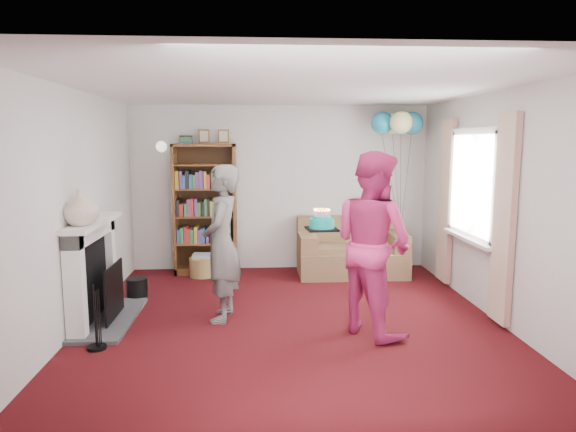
{
  "coord_description": "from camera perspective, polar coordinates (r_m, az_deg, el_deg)",
  "views": [
    {
      "loc": [
        -0.38,
        -5.33,
        1.95
      ],
      "look_at": [
        -0.0,
        0.6,
        1.09
      ],
      "focal_mm": 32.0,
      "sensor_mm": 36.0,
      "label": 1
    }
  ],
  "objects": [
    {
      "name": "ground",
      "position": [
        5.69,
        0.41,
        -11.81
      ],
      "size": [
        5.0,
        5.0,
        0.0
      ],
      "primitive_type": "plane",
      "color": "black",
      "rests_on": "ground"
    },
    {
      "name": "wall_back",
      "position": [
        7.88,
        -0.89,
        3.15
      ],
      "size": [
        4.5,
        0.02,
        2.5
      ],
      "primitive_type": "cube",
      "color": "silver",
      "rests_on": "ground"
    },
    {
      "name": "wall_left",
      "position": [
        5.69,
        -22.91,
        0.52
      ],
      "size": [
        0.02,
        5.0,
        2.5
      ],
      "primitive_type": "cube",
      "color": "silver",
      "rests_on": "ground"
    },
    {
      "name": "wall_right",
      "position": [
        5.99,
        22.54,
        0.9
      ],
      "size": [
        0.02,
        5.0,
        2.5
      ],
      "primitive_type": "cube",
      "color": "silver",
      "rests_on": "ground"
    },
    {
      "name": "ceiling",
      "position": [
        5.37,
        0.44,
        14.17
      ],
      "size": [
        4.5,
        5.0,
        0.01
      ],
      "primitive_type": "cube",
      "color": "white",
      "rests_on": "wall_back"
    },
    {
      "name": "fireplace",
      "position": [
        5.95,
        -20.33,
        -6.26
      ],
      "size": [
        0.55,
        1.8,
        1.12
      ],
      "color": "#3F3F42",
      "rests_on": "ground"
    },
    {
      "name": "window_bay",
      "position": [
        6.51,
        19.77,
        1.17
      ],
      "size": [
        0.14,
        2.02,
        2.2
      ],
      "color": "white",
      "rests_on": "ground"
    },
    {
      "name": "wall_sconce",
      "position": [
        7.81,
        -13.89,
        7.51
      ],
      "size": [
        0.16,
        0.23,
        0.16
      ],
      "color": "gold",
      "rests_on": "ground"
    },
    {
      "name": "bookcase",
      "position": [
        7.73,
        -9.15,
        0.65
      ],
      "size": [
        0.91,
        0.42,
        2.13
      ],
      "color": "#472B14",
      "rests_on": "ground"
    },
    {
      "name": "sofa",
      "position": [
        7.7,
        7.01,
        -4.06
      ],
      "size": [
        1.57,
        0.83,
        0.83
      ],
      "rotation": [
        0.0,
        0.0,
        -0.01
      ],
      "color": "olive",
      "rests_on": "ground"
    },
    {
      "name": "wicker_basket",
      "position": [
        7.63,
        -9.5,
        -5.51
      ],
      "size": [
        0.37,
        0.37,
        0.34
      ],
      "rotation": [
        0.0,
        0.0,
        -0.06
      ],
      "color": "#9A7C48",
      "rests_on": "ground"
    },
    {
      "name": "person_striped",
      "position": [
        5.64,
        -7.38,
        -3.03
      ],
      "size": [
        0.47,
        0.66,
        1.71
      ],
      "primitive_type": "imported",
      "rotation": [
        0.0,
        0.0,
        -1.68
      ],
      "color": "black",
      "rests_on": "ground"
    },
    {
      "name": "person_magenta",
      "position": [
        5.27,
        9.39,
        -3.01
      ],
      "size": [
        1.08,
        1.14,
        1.86
      ],
      "primitive_type": "imported",
      "rotation": [
        0.0,
        0.0,
        2.13
      ],
      "color": "#B8245D",
      "rests_on": "ground"
    },
    {
      "name": "birthday_cake",
      "position": [
        5.45,
        3.78,
        -0.84
      ],
      "size": [
        0.32,
        0.32,
        0.22
      ],
      "rotation": [
        0.0,
        0.0,
        0.08
      ],
      "color": "black",
      "rests_on": "ground"
    },
    {
      "name": "balloons",
      "position": [
        7.74,
        12.02,
        10.07
      ],
      "size": [
        0.76,
        0.76,
        1.74
      ],
      "color": "#3F3F3F",
      "rests_on": "ground"
    },
    {
      "name": "mantel_vase",
      "position": [
        5.5,
        -22.07,
        0.9
      ],
      "size": [
        0.44,
        0.44,
        0.36
      ],
      "primitive_type": "imported",
      "rotation": [
        0.0,
        0.0,
        -0.36
      ],
      "color": "beige",
      "rests_on": "fireplace"
    }
  ]
}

